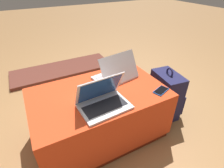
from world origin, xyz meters
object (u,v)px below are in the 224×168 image
Objects in this scene: laptop_far at (116,74)px; backpack at (166,96)px; laptop_near at (103,100)px; cell_phone at (161,91)px.

laptop_far reaches higher than backpack.
cell_phone is (0.47, -0.05, -0.04)m from laptop_near.
laptop_near is at bearing -115.56° from cell_phone.
cell_phone is 0.37m from backpack.
laptop_near is 0.48m from cell_phone.
laptop_far is 0.57m from backpack.
laptop_near is 0.78m from backpack.
cell_phone is 0.28× the size of backpack.
backpack is (0.46, -0.17, -0.28)m from laptop_far.
laptop_far is 0.39m from cell_phone.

